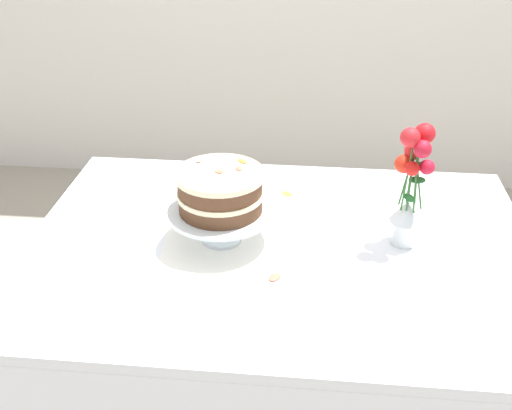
{
  "coord_description": "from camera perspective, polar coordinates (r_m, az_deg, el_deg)",
  "views": [
    {
      "loc": [
        0.08,
        -1.44,
        1.67
      ],
      "look_at": [
        -0.06,
        -0.0,
        0.86
      ],
      "focal_mm": 43.58,
      "sensor_mm": 36.0,
      "label": 1
    }
  ],
  "objects": [
    {
      "name": "dining_table",
      "position": [
        1.75,
        2.01,
        -6.63
      ],
      "size": [
        1.4,
        1.0,
        0.74
      ],
      "color": "white",
      "rests_on": "ground"
    },
    {
      "name": "cake_stand",
      "position": [
        1.69,
        -3.25,
        -0.98
      ],
      "size": [
        0.29,
        0.29,
        0.1
      ],
      "color": "silver",
      "rests_on": "linen_napkin"
    },
    {
      "name": "layer_cake",
      "position": [
        1.65,
        -3.33,
        1.25
      ],
      "size": [
        0.24,
        0.24,
        0.12
      ],
      "color": "brown",
      "rests_on": "cake_stand"
    },
    {
      "name": "loose_petal_0",
      "position": [
        1.58,
        1.75,
        -6.65
      ],
      "size": [
        0.04,
        0.05,
        0.01
      ],
      "primitive_type": "ellipsoid",
      "rotation": [
        0.0,
        0.0,
        4.09
      ],
      "color": "#E56B51",
      "rests_on": "dining_table"
    },
    {
      "name": "loose_petal_1",
      "position": [
        1.97,
        2.88,
        1.05
      ],
      "size": [
        0.05,
        0.05,
        0.0
      ],
      "primitive_type": "ellipsoid",
      "rotation": [
        0.0,
        0.0,
        2.41
      ],
      "color": "yellow",
      "rests_on": "dining_table"
    },
    {
      "name": "linen_napkin",
      "position": [
        1.73,
        -3.18,
        -3.32
      ],
      "size": [
        0.35,
        0.35,
        0.0
      ],
      "primitive_type": "cube",
      "rotation": [
        0.0,
        0.0,
        0.1
      ],
      "color": "white",
      "rests_on": "dining_table"
    },
    {
      "name": "flower_vase",
      "position": [
        1.69,
        14.0,
        1.59
      ],
      "size": [
        0.1,
        0.1,
        0.35
      ],
      "color": "silver",
      "rests_on": "dining_table"
    }
  ]
}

